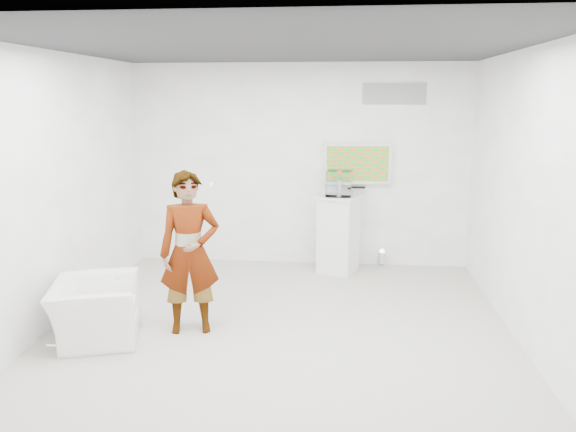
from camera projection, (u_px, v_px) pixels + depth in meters
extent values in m
cube|color=#B4B1A5|center=(282.00, 326.00, 6.26)|extent=(5.00, 5.00, 0.01)
cube|color=#2D2D2F|center=(281.00, 47.00, 5.64)|extent=(5.00, 5.00, 0.01)
cube|color=white|center=(300.00, 166.00, 8.38)|extent=(5.00, 0.01, 3.00)
cube|color=white|center=(237.00, 260.00, 3.51)|extent=(5.00, 0.01, 3.00)
cube|color=white|center=(57.00, 190.00, 6.19)|extent=(0.01, 5.00, 3.00)
cube|color=white|center=(525.00, 198.00, 5.70)|extent=(0.01, 5.00, 3.00)
cube|color=silver|center=(357.00, 163.00, 8.24)|extent=(1.00, 0.08, 0.60)
cube|color=gray|center=(394.00, 94.00, 8.02)|extent=(0.90, 0.02, 0.30)
imported|color=silver|center=(190.00, 253.00, 5.97)|extent=(0.72, 0.56, 1.75)
imported|color=silver|center=(95.00, 310.00, 5.88)|extent=(1.08, 1.16, 0.62)
cube|color=silver|center=(338.00, 234.00, 8.13)|extent=(0.70, 0.70, 1.12)
cylinder|color=white|center=(382.00, 259.00, 8.38)|extent=(0.23, 0.23, 0.27)
cube|color=silver|center=(339.00, 183.00, 7.97)|extent=(0.39, 0.39, 0.36)
cube|color=silver|center=(339.00, 188.00, 7.99)|extent=(0.06, 0.17, 0.23)
cube|color=silver|center=(211.00, 185.00, 6.01)|extent=(0.07, 0.14, 0.03)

